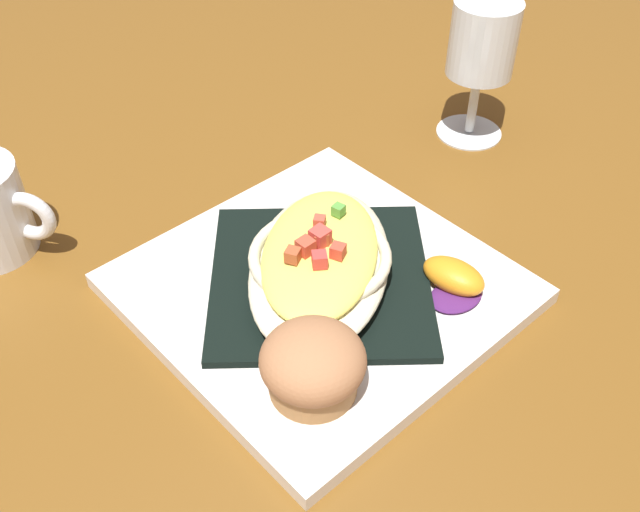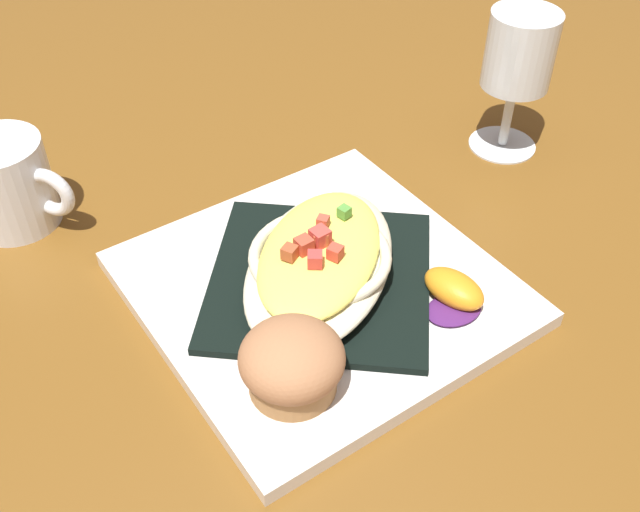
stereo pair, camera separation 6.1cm
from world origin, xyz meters
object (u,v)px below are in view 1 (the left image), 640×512
at_px(stemmed_glass, 482,48).
at_px(gratin_dish, 320,260).
at_px(square_plate, 320,288).
at_px(orange_garnish, 454,280).
at_px(muffin, 313,365).

bearing_deg(stemmed_glass, gratin_dish, -166.57).
height_order(square_plate, gratin_dish, gratin_dish).
height_order(gratin_dish, stemmed_glass, stemmed_glass).
bearing_deg(orange_garnish, stemmed_glass, 35.04).
height_order(muffin, stemmed_glass, stemmed_glass).
distance_m(square_plate, gratin_dish, 0.03).
bearing_deg(muffin, gratin_dish, 44.12).
bearing_deg(gratin_dish, orange_garnish, -47.24).
relative_size(orange_garnish, stemmed_glass, 0.42).
height_order(square_plate, muffin, muffin).
bearing_deg(square_plate, stemmed_glass, 13.42).
xyz_separation_m(muffin, stemmed_glass, (0.37, 0.15, 0.06)).
distance_m(gratin_dish, orange_garnish, 0.11).
distance_m(square_plate, orange_garnish, 0.11).
relative_size(gratin_dish, orange_garnish, 3.60).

